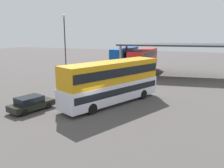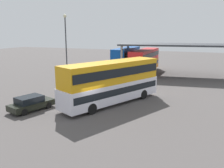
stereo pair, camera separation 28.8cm
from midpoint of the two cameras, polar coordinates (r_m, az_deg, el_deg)
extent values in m
plane|color=#4E4948|center=(21.47, -5.55, -6.88)|extent=(140.00, 140.00, 0.00)
cube|color=silver|center=(23.72, 0.35, -1.69)|extent=(7.07, 11.41, 1.86)
cube|color=orange|center=(23.32, 0.35, 2.94)|extent=(6.90, 11.17, 2.02)
cube|color=black|center=(23.67, 0.35, -1.17)|extent=(6.91, 11.01, 0.63)
cube|color=black|center=(23.30, 0.36, 3.18)|extent=(6.91, 11.01, 0.81)
cube|color=black|center=(27.75, 8.82, 0.86)|extent=(2.00, 0.99, 1.12)
cube|color=orange|center=(27.58, 8.88, 2.68)|extent=(1.64, 0.81, 0.36)
cylinder|color=black|center=(27.14, 4.08, -1.59)|extent=(0.67, 1.03, 1.00)
cylinder|color=black|center=(25.69, 7.84, -2.49)|extent=(0.67, 1.03, 1.00)
cylinder|color=black|center=(22.64, -8.19, -4.58)|extent=(0.67, 1.03, 1.00)
cylinder|color=black|center=(20.88, -4.54, -5.98)|extent=(0.67, 1.03, 1.00)
cube|color=black|center=(23.11, -18.39, -4.77)|extent=(2.83, 4.42, 0.55)
cube|color=black|center=(22.85, -18.92, -3.53)|extent=(2.16, 2.61, 0.58)
cylinder|color=black|center=(24.46, -16.87, -4.20)|extent=(0.36, 0.63, 0.60)
cylinder|color=black|center=(23.23, -14.68, -4.95)|extent=(0.36, 0.63, 0.60)
cylinder|color=black|center=(23.21, -22.04, -5.49)|extent=(0.36, 0.63, 0.60)
cylinder|color=black|center=(21.91, -20.02, -6.38)|extent=(0.36, 0.63, 0.60)
cube|color=silver|center=(42.99, 3.65, 4.75)|extent=(2.65, 10.25, 1.86)
cube|color=#0E459C|center=(42.77, 3.68, 7.33)|extent=(2.57, 10.04, 2.02)
cube|color=black|center=(42.96, 3.65, 5.05)|extent=(2.68, 9.84, 0.63)
cube|color=black|center=(42.76, 3.68, 7.46)|extent=(2.68, 9.84, 0.81)
cube|color=black|center=(47.76, 5.45, 5.84)|extent=(2.07, 0.14, 1.12)
cube|color=orange|center=(47.67, 5.48, 6.91)|extent=(1.70, 0.12, 0.36)
cylinder|color=black|center=(46.41, 3.50, 4.36)|extent=(0.30, 1.01, 1.00)
cylinder|color=black|center=(45.81, 6.12, 4.20)|extent=(0.30, 1.01, 1.00)
cylinder|color=black|center=(40.49, 0.82, 3.17)|extent=(0.30, 1.01, 1.00)
cylinder|color=black|center=(39.80, 3.79, 2.98)|extent=(0.30, 1.01, 1.00)
cube|color=orange|center=(42.07, 8.00, 4.41)|extent=(2.70, 11.33, 1.76)
cube|color=red|center=(41.85, 8.08, 6.89)|extent=(2.62, 11.11, 1.91)
cube|color=black|center=(42.04, 8.01, 4.69)|extent=(2.72, 10.88, 0.60)
cube|color=black|center=(41.84, 8.08, 7.02)|extent=(2.72, 10.88, 0.76)
cube|color=black|center=(47.40, 9.81, 5.58)|extent=(2.10, 0.14, 1.06)
cube|color=orange|center=(47.31, 9.85, 6.60)|extent=(1.73, 0.12, 0.36)
cylinder|color=black|center=(45.80, 7.79, 4.16)|extent=(0.30, 1.01, 1.00)
cylinder|color=black|center=(45.27, 10.51, 3.96)|extent=(0.30, 1.01, 1.00)
cylinder|color=black|center=(39.18, 5.04, 2.80)|extent=(0.30, 1.01, 1.00)
cylinder|color=black|center=(38.56, 8.18, 2.56)|extent=(0.30, 1.01, 1.00)
cube|color=#33353A|center=(39.57, 15.79, 9.08)|extent=(19.07, 9.16, 0.25)
cylinder|color=#9E9B93|center=(43.16, 4.01, 6.34)|extent=(0.36, 0.36, 4.90)
cylinder|color=#9E9B93|center=(37.81, 2.53, 5.47)|extent=(0.36, 0.36, 4.90)
cylinder|color=#33353A|center=(33.16, -10.68, 7.78)|extent=(0.16, 0.16, 8.95)
sphere|color=beige|center=(33.11, -11.02, 15.77)|extent=(0.44, 0.44, 0.44)
camera|label=1|loc=(0.14, -89.65, 0.08)|focal=38.00mm
camera|label=2|loc=(0.14, 90.35, -0.08)|focal=38.00mm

